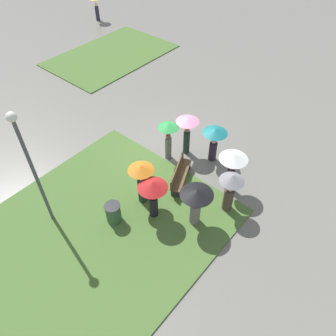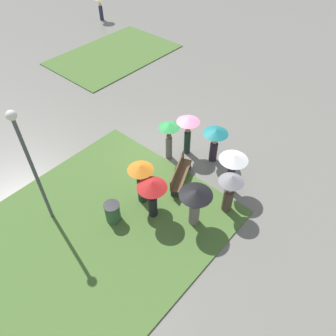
{
  "view_description": "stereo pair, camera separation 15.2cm",
  "coord_description": "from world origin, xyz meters",
  "px_view_note": "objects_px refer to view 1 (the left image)",
  "views": [
    {
      "loc": [
        -8.66,
        -7.08,
        10.21
      ],
      "look_at": [
        -1.51,
        -1.09,
        0.95
      ],
      "focal_mm": 35.0,
      "sensor_mm": 36.0,
      "label": 1
    },
    {
      "loc": [
        -8.57,
        -7.2,
        10.21
      ],
      "look_at": [
        -1.51,
        -1.09,
        0.95
      ],
      "focal_mm": 35.0,
      "sensor_mm": 36.0,
      "label": 2
    }
  ],
  "objects_px": {
    "park_bench": "(180,174)",
    "crowd_person_pink": "(187,127)",
    "crowd_person_green": "(168,133)",
    "lamp_post": "(29,159)",
    "crowd_person_grey": "(231,187)",
    "crowd_person_teal": "(214,138)",
    "crowd_person_white": "(233,163)",
    "crowd_person_red": "(153,191)",
    "crowd_person_orange": "(142,178)",
    "trash_bin": "(113,213)",
    "lone_walker_far_path": "(96,3)",
    "crowd_person_black": "(196,200)"
  },
  "relations": [
    {
      "from": "trash_bin",
      "to": "crowd_person_grey",
      "type": "distance_m",
      "value": 4.44
    },
    {
      "from": "crowd_person_green",
      "to": "crowd_person_grey",
      "type": "distance_m",
      "value": 3.76
    },
    {
      "from": "crowd_person_orange",
      "to": "crowd_person_green",
      "type": "xyz_separation_m",
      "value": [
        2.61,
        0.88,
        0.08
      ]
    },
    {
      "from": "crowd_person_pink",
      "to": "lone_walker_far_path",
      "type": "height_order",
      "value": "crowd_person_pink"
    },
    {
      "from": "crowd_person_orange",
      "to": "crowd_person_black",
      "type": "relative_size",
      "value": 1.09
    },
    {
      "from": "crowd_person_orange",
      "to": "crowd_person_grey",
      "type": "height_order",
      "value": "crowd_person_orange"
    },
    {
      "from": "trash_bin",
      "to": "crowd_person_pink",
      "type": "xyz_separation_m",
      "value": [
        4.85,
        0.31,
        1.01
      ]
    },
    {
      "from": "crowd_person_white",
      "to": "crowd_person_orange",
      "type": "relative_size",
      "value": 0.97
    },
    {
      "from": "trash_bin",
      "to": "crowd_person_teal",
      "type": "distance_m",
      "value": 5.35
    },
    {
      "from": "trash_bin",
      "to": "crowd_person_green",
      "type": "bearing_deg",
      "value": 10.08
    },
    {
      "from": "crowd_person_green",
      "to": "crowd_person_grey",
      "type": "relative_size",
      "value": 1.03
    },
    {
      "from": "crowd_person_white",
      "to": "crowd_person_black",
      "type": "bearing_deg",
      "value": 59.54
    },
    {
      "from": "crowd_person_orange",
      "to": "lone_walker_far_path",
      "type": "xyz_separation_m",
      "value": [
        11.52,
        15.78,
        -0.01
      ]
    },
    {
      "from": "crowd_person_green",
      "to": "crowd_person_pink",
      "type": "relative_size",
      "value": 0.98
    },
    {
      "from": "crowd_person_black",
      "to": "crowd_person_red",
      "type": "xyz_separation_m",
      "value": [
        -0.75,
        1.38,
        0.12
      ]
    },
    {
      "from": "park_bench",
      "to": "crowd_person_pink",
      "type": "relative_size",
      "value": 0.99
    },
    {
      "from": "crowd_person_teal",
      "to": "trash_bin",
      "type": "bearing_deg",
      "value": 25.03
    },
    {
      "from": "trash_bin",
      "to": "crowd_person_green",
      "type": "distance_m",
      "value": 4.21
    },
    {
      "from": "crowd_person_green",
      "to": "crowd_person_teal",
      "type": "xyz_separation_m",
      "value": [
        1.17,
        -1.6,
        -0.14
      ]
    },
    {
      "from": "trash_bin",
      "to": "crowd_person_white",
      "type": "bearing_deg",
      "value": -30.0
    },
    {
      "from": "park_bench",
      "to": "crowd_person_red",
      "type": "distance_m",
      "value": 2.26
    },
    {
      "from": "lone_walker_far_path",
      "to": "crowd_person_teal",
      "type": "bearing_deg",
      "value": 118.63
    },
    {
      "from": "crowd_person_grey",
      "to": "crowd_person_pink",
      "type": "bearing_deg",
      "value": -120.75
    },
    {
      "from": "crowd_person_orange",
      "to": "lone_walker_far_path",
      "type": "relative_size",
      "value": 1.07
    },
    {
      "from": "crowd_person_grey",
      "to": "crowd_person_teal",
      "type": "distance_m",
      "value": 2.87
    },
    {
      "from": "lone_walker_far_path",
      "to": "crowd_person_orange",
      "type": "bearing_deg",
      "value": 107.61
    },
    {
      "from": "crowd_person_black",
      "to": "crowd_person_white",
      "type": "bearing_deg",
      "value": -124.42
    },
    {
      "from": "park_bench",
      "to": "crowd_person_grey",
      "type": "bearing_deg",
      "value": -112.73
    },
    {
      "from": "lamp_post",
      "to": "crowd_person_teal",
      "type": "bearing_deg",
      "value": -22.64
    },
    {
      "from": "lamp_post",
      "to": "crowd_person_grey",
      "type": "distance_m",
      "value": 6.97
    },
    {
      "from": "crowd_person_pink",
      "to": "crowd_person_black",
      "type": "xyz_separation_m",
      "value": [
        -2.94,
        -2.67,
        -0.16
      ]
    },
    {
      "from": "trash_bin",
      "to": "crowd_person_pink",
      "type": "height_order",
      "value": "crowd_person_pink"
    },
    {
      "from": "crowd_person_green",
      "to": "crowd_person_black",
      "type": "relative_size",
      "value": 1.07
    },
    {
      "from": "park_bench",
      "to": "crowd_person_green",
      "type": "xyz_separation_m",
      "value": [
        0.86,
        1.34,
        0.92
      ]
    },
    {
      "from": "crowd_person_white",
      "to": "crowd_person_green",
      "type": "height_order",
      "value": "crowd_person_green"
    },
    {
      "from": "lamp_post",
      "to": "trash_bin",
      "type": "height_order",
      "value": "lamp_post"
    },
    {
      "from": "crowd_person_green",
      "to": "crowd_person_teal",
      "type": "bearing_deg",
      "value": -177.15
    },
    {
      "from": "crowd_person_white",
      "to": "crowd_person_teal",
      "type": "xyz_separation_m",
      "value": [
        1.03,
        1.53,
        -0.2
      ]
    },
    {
      "from": "crowd_person_pink",
      "to": "crowd_person_grey",
      "type": "distance_m",
      "value": 3.65
    },
    {
      "from": "park_bench",
      "to": "crowd_person_pink",
      "type": "distance_m",
      "value": 2.15
    },
    {
      "from": "crowd_person_white",
      "to": "crowd_person_red",
      "type": "relative_size",
      "value": 1.02
    },
    {
      "from": "park_bench",
      "to": "trash_bin",
      "type": "bearing_deg",
      "value": 145.27
    },
    {
      "from": "lamp_post",
      "to": "crowd_person_white",
      "type": "height_order",
      "value": "lamp_post"
    },
    {
      "from": "crowd_person_grey",
      "to": "crowd_person_white",
      "type": "bearing_deg",
      "value": -155.13
    },
    {
      "from": "trash_bin",
      "to": "crowd_person_black",
      "type": "relative_size",
      "value": 0.5
    },
    {
      "from": "trash_bin",
      "to": "crowd_person_black",
      "type": "bearing_deg",
      "value": -51.07
    },
    {
      "from": "crowd_person_orange",
      "to": "crowd_person_red",
      "type": "xyz_separation_m",
      "value": [
        -0.27,
        -0.81,
        0.1
      ]
    },
    {
      "from": "lamp_post",
      "to": "crowd_person_white",
      "type": "distance_m",
      "value": 7.28
    },
    {
      "from": "crowd_person_grey",
      "to": "crowd_person_red",
      "type": "bearing_deg",
      "value": -47.94
    },
    {
      "from": "crowd_person_white",
      "to": "crowd_person_teal",
      "type": "height_order",
      "value": "crowd_person_white"
    }
  ]
}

